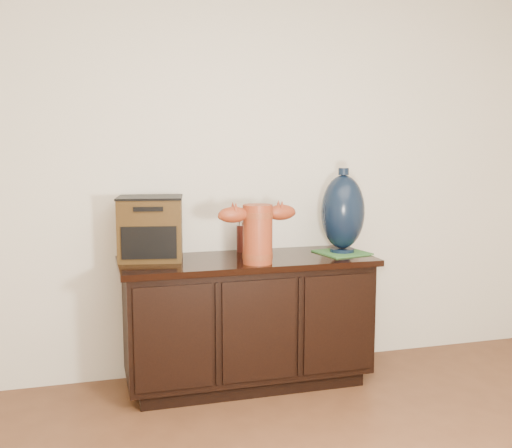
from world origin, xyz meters
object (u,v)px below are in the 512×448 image
object	(u,v)px
tv_radio	(151,228)
lamp_base	(343,212)
sideboard	(247,320)
spray_can	(242,237)
terracotta_vessel	(258,230)

from	to	relation	value
tv_radio	lamp_base	world-z (taller)	lamp_base
sideboard	spray_can	xyz separation A→B (m)	(0.02, 0.21, 0.46)
lamp_base	sideboard	bearing A→B (deg)	179.83
tv_radio	spray_can	distance (m)	0.57
terracotta_vessel	spray_can	bearing A→B (deg)	82.20
sideboard	tv_radio	distance (m)	0.77
sideboard	spray_can	size ratio (longest dim) A/B	7.70
lamp_base	spray_can	distance (m)	0.63
sideboard	lamp_base	distance (m)	0.85
tv_radio	terracotta_vessel	bearing A→B (deg)	-16.12
terracotta_vessel	tv_radio	xyz separation A→B (m)	(-0.55, 0.27, -0.00)
sideboard	terracotta_vessel	xyz separation A→B (m)	(0.02, -0.16, 0.55)
tv_radio	lamp_base	xyz separation A→B (m)	(1.13, -0.11, 0.07)
sideboard	terracotta_vessel	world-z (taller)	terracotta_vessel
lamp_base	spray_can	bearing A→B (deg)	159.90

